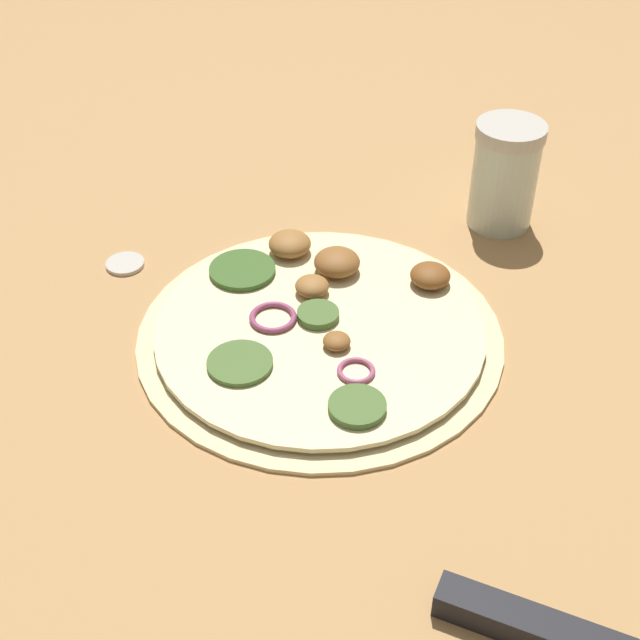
% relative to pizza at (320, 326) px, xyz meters
% --- Properties ---
extents(ground_plane, '(3.00, 3.00, 0.00)m').
position_rel_pizza_xyz_m(ground_plane, '(-0.01, 0.00, -0.01)').
color(ground_plane, tan).
extents(pizza, '(0.28, 0.28, 0.03)m').
position_rel_pizza_xyz_m(pizza, '(0.00, 0.00, 0.00)').
color(pizza, beige).
rests_on(pizza, ground_plane).
extents(spice_jar, '(0.06, 0.06, 0.10)m').
position_rel_pizza_xyz_m(spice_jar, '(0.13, -0.19, 0.04)').
color(spice_jar, silver).
rests_on(spice_jar, ground_plane).
extents(loose_cap, '(0.03, 0.03, 0.01)m').
position_rel_pizza_xyz_m(loose_cap, '(0.11, 0.15, -0.00)').
color(loose_cap, beige).
rests_on(loose_cap, ground_plane).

